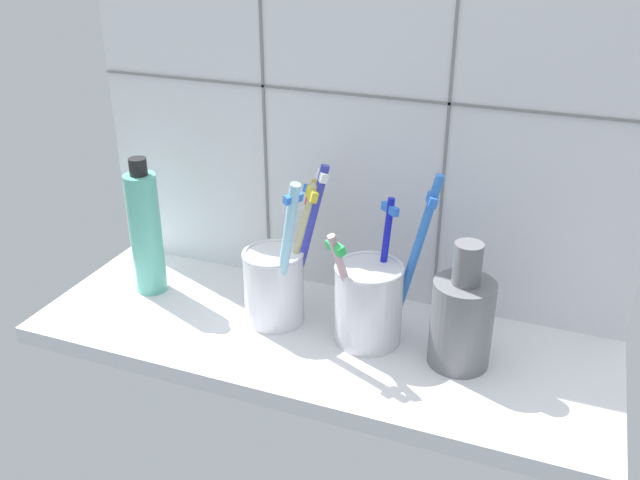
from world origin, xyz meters
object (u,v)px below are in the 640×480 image
(soap_bottle, at_px, (146,232))
(toothbrush_cup_left, at_px, (278,278))
(toothbrush_cup_right, at_px, (370,299))
(ceramic_vase, at_px, (462,318))

(soap_bottle, bearing_deg, toothbrush_cup_left, -1.76)
(toothbrush_cup_right, xyz_separation_m, soap_bottle, (-0.28, 0.01, 0.03))
(toothbrush_cup_left, distance_m, toothbrush_cup_right, 0.11)
(toothbrush_cup_right, bearing_deg, soap_bottle, 178.50)
(toothbrush_cup_left, bearing_deg, toothbrush_cup_right, -1.07)
(toothbrush_cup_right, distance_m, soap_bottle, 0.28)
(toothbrush_cup_left, xyz_separation_m, soap_bottle, (-0.17, 0.01, 0.03))
(ceramic_vase, height_order, soap_bottle, soap_bottle)
(ceramic_vase, bearing_deg, soap_bottle, 177.95)
(toothbrush_cup_right, bearing_deg, toothbrush_cup_left, 178.93)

